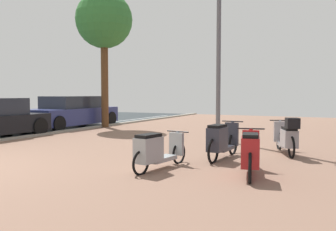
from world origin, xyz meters
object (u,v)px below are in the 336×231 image
Objects in this scene: parked_car_far at (72,113)px; lamp_post at (219,22)px; scooter_mid at (250,153)px; scooter_extra at (287,137)px; scooter_near at (155,151)px; scooter_far at (221,141)px; street_tree at (104,21)px.

lamp_post is (7.05, -1.27, 3.03)m from parked_car_far.
scooter_extra is (0.26, 2.65, 0.01)m from scooter_mid.
scooter_extra is at bearing -38.80° from lamp_post.
scooter_near is 0.26× the size of lamp_post.
scooter_far reaches higher than scooter_mid.
street_tree is (1.24, 0.72, 3.93)m from parked_car_far.
scooter_extra reaches higher than scooter_far.
street_tree is at bearing 143.19° from scooter_far.
scooter_mid is 0.38× the size of parked_car_far.
scooter_far is at bearing -133.65° from scooter_extra.
street_tree is (-6.92, 5.18, 4.14)m from scooter_far.
scooter_mid is 0.94× the size of scooter_far.
lamp_post is at bearing 109.34° from scooter_far.
scooter_mid is 2.66m from scooter_extra.
scooter_near is 0.95× the size of scooter_far.
parked_car_far is 7.77m from lamp_post.
scooter_extra reaches higher than scooter_near.
scooter_extra is at bearing 84.33° from scooter_mid.
parked_car_far is at bearing 169.78° from lamp_post.
scooter_extra is (1.23, 1.29, 0.00)m from scooter_far.
scooter_extra is at bearing -25.48° from street_tree.
scooter_far is at bearing -36.81° from street_tree.
street_tree reaches higher than scooter_far.
lamp_post is (-1.12, 3.18, 3.24)m from scooter_far.
scooter_extra is at bearing 46.35° from scooter_far.
street_tree reaches higher than scooter_near.
scooter_mid is 0.29× the size of street_tree.
lamp_post reaches higher than scooter_mid.
parked_car_far is at bearing -149.79° from street_tree.
street_tree is at bearing 132.02° from scooter_near.
scooter_near is 1.81m from scooter_far.
parked_car_far is (-7.38, 6.09, 0.26)m from scooter_near.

